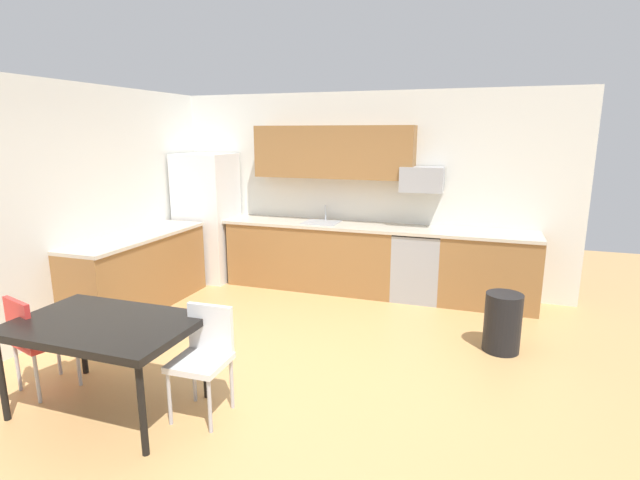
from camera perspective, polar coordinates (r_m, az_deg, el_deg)
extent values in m
plane|color=tan|center=(4.75, -4.01, -14.42)|extent=(12.00, 12.00, 0.00)
cube|color=silver|center=(6.80, 4.50, 5.76)|extent=(5.80, 0.10, 2.70)
cube|color=silver|center=(5.87, -28.91, 3.14)|extent=(0.10, 5.80, 2.70)
cube|color=olive|center=(6.80, -1.01, -1.93)|extent=(2.36, 0.60, 0.90)
cube|color=olive|center=(6.42, 19.39, -3.53)|extent=(1.19, 0.60, 0.90)
cube|color=olive|center=(6.37, -20.64, -3.75)|extent=(0.60, 2.00, 0.90)
cube|color=beige|center=(6.53, 3.68, 1.67)|extent=(4.80, 0.64, 0.04)
cube|color=beige|center=(6.26, -20.97, 0.38)|extent=(0.64, 2.00, 0.04)
cube|color=olive|center=(6.62, 1.55, 10.39)|extent=(2.20, 0.34, 0.70)
cube|color=white|center=(7.32, -13.21, 2.65)|extent=(0.76, 0.70, 1.86)
cube|color=#999BA0|center=(6.47, 11.46, -3.03)|extent=(0.60, 0.60, 0.88)
cube|color=black|center=(6.36, 11.63, 0.92)|extent=(0.60, 0.60, 0.03)
cube|color=#9EA0A5|center=(6.36, 12.02, 7.06)|extent=(0.54, 0.36, 0.32)
cube|color=#A5A8AD|center=(6.66, 0.17, 1.56)|extent=(0.48, 0.40, 0.14)
cylinder|color=#B2B5BA|center=(6.80, 0.66, 3.16)|extent=(0.02, 0.02, 0.24)
cube|color=black|center=(4.12, -24.33, -9.20)|extent=(1.40, 0.90, 0.06)
cylinder|color=black|center=(4.47, -33.58, -13.60)|extent=(0.05, 0.05, 0.67)
cylinder|color=black|center=(3.62, -20.33, -18.39)|extent=(0.05, 0.05, 0.67)
cylinder|color=black|center=(4.93, -26.38, -10.42)|extent=(0.05, 0.05, 0.67)
cylinder|color=black|center=(4.17, -13.45, -13.61)|extent=(0.05, 0.05, 0.67)
cube|color=white|center=(3.88, -14.06, -13.90)|extent=(0.41, 0.41, 0.05)
cube|color=white|center=(3.93, -12.84, -10.23)|extent=(0.38, 0.05, 0.40)
cylinder|color=#B2B2B7|center=(3.95, -17.42, -17.50)|extent=(0.03, 0.03, 0.42)
cylinder|color=#B2B2B7|center=(3.78, -12.95, -18.65)|extent=(0.03, 0.03, 0.42)
cylinder|color=#B2B2B7|center=(4.19, -14.70, -15.45)|extent=(0.03, 0.03, 0.42)
cylinder|color=#B2B2B7|center=(4.04, -10.43, -16.38)|extent=(0.03, 0.03, 0.42)
cube|color=red|center=(4.76, -29.84, -10.17)|extent=(0.50, 0.50, 0.05)
cube|color=red|center=(4.62, -32.13, -8.41)|extent=(0.38, 0.15, 0.40)
cylinder|color=#B2B2B7|center=(4.77, -26.74, -12.87)|extent=(0.03, 0.03, 0.42)
cylinder|color=#B2B2B7|center=(5.05, -28.62, -11.64)|extent=(0.03, 0.03, 0.42)
cylinder|color=#B2B2B7|center=(4.64, -30.52, -13.99)|extent=(0.03, 0.03, 0.42)
cylinder|color=#B2B2B7|center=(4.93, -32.21, -12.65)|extent=(0.03, 0.03, 0.42)
cylinder|color=black|center=(5.21, 20.84, -9.13)|extent=(0.36, 0.36, 0.60)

